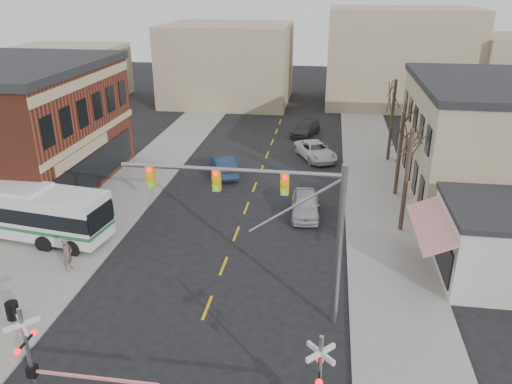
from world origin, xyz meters
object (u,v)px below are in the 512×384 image
rr_crossing_east (307,382)px  pedestrian_far (68,226)px  traffic_signal_mast (279,210)px  rr_crossing_west (39,354)px  trash_bin (13,310)px  car_a (305,205)px  transit_bus (12,209)px  car_b (224,165)px  car_d (305,129)px  car_c (316,151)px  pedestrian_near (67,254)px

rr_crossing_east → pedestrian_far: rr_crossing_east is taller
traffic_signal_mast → rr_crossing_west: bearing=-143.9°
trash_bin → rr_crossing_east: bearing=-15.9°
rr_crossing_east → car_a: 17.85m
transit_bus → car_b: size_ratio=2.66×
traffic_signal_mast → trash_bin: traffic_signal_mast is taller
transit_bus → car_b: bearing=49.1°
rr_crossing_west → car_b: (1.96, 24.81, -1.16)m
car_a → car_d: bearing=88.9°
transit_bus → pedestrian_far: size_ratio=8.78×
car_b → car_c: size_ratio=0.91×
trash_bin → car_a: (13.15, 13.76, 0.24)m
trash_bin → car_b: (5.95, 20.71, 0.25)m
car_a → pedestrian_far: size_ratio=3.15×
traffic_signal_mast → rr_crossing_east: 7.37m
transit_bus → rr_crossing_east: size_ratio=2.33×
traffic_signal_mast → car_c: 24.38m
transit_bus → traffic_signal_mast: size_ratio=1.31×
car_b → pedestrian_far: 14.52m
rr_crossing_east → car_c: (-0.71, 29.94, -1.22)m
car_c → pedestrian_near: bearing=-145.8°
rr_crossing_west → car_d: size_ratio=1.18×
trash_bin → car_a: car_a is taller
trash_bin → car_d: size_ratio=0.18×
car_b → pedestrian_far: bearing=38.4°
trash_bin → car_b: size_ratio=0.18×
transit_bus → car_d: transit_bus is taller
trash_bin → pedestrian_far: (-1.39, 8.18, 0.30)m
car_a → pedestrian_near: size_ratio=2.43×
rr_crossing_west → car_b: size_ratio=1.14×
pedestrian_near → car_a: bearing=-48.9°
car_b → pedestrian_near: pedestrian_near is taller
pedestrian_far → trash_bin: bearing=-115.5°
transit_bus → car_b: transit_bus is taller
transit_bus → car_d: (17.06, 25.17, -1.17)m
traffic_signal_mast → rr_crossing_east: size_ratio=1.77×
rr_crossing_west → car_c: size_ratio=1.04×
car_b → transit_bus: bearing=27.8°
rr_crossing_west → pedestrian_far: 13.46m
rr_crossing_east → car_d: 37.40m
rr_crossing_west → pedestrian_near: (-3.47, 8.61, -0.89)m
car_a → pedestrian_far: pedestrian_far is taller
pedestrian_far → car_d: bearing=26.7°
car_a → pedestrian_near: pedestrian_near is taller
car_b → car_c: bearing=-166.4°
car_b → car_c: (7.48, 5.20, -0.06)m
car_b → pedestrian_near: 17.09m
rr_crossing_west → car_a: (9.15, 17.86, -1.17)m
car_b → car_a: bearing=114.8°
trash_bin → rr_crossing_west: bearing=-45.8°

